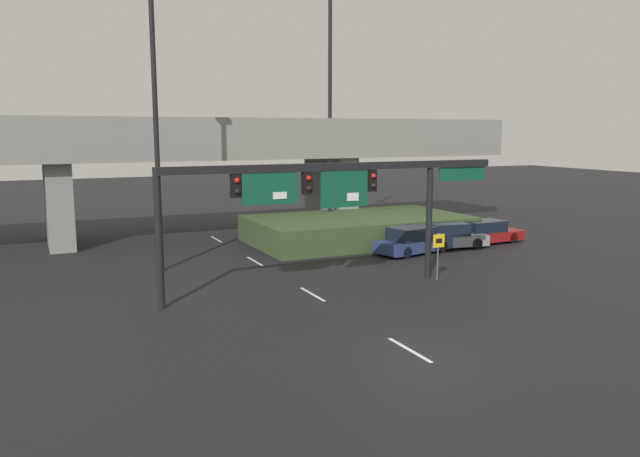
# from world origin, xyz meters

# --- Properties ---
(ground_plane) EXTENTS (160.00, 160.00, 0.00)m
(ground_plane) POSITION_xyz_m (0.00, 0.00, 0.00)
(ground_plane) COLOR black
(lane_markings) EXTENTS (0.14, 24.39, 0.01)m
(lane_markings) POSITION_xyz_m (0.00, 11.63, 0.00)
(lane_markings) COLOR silver
(lane_markings) RESTS_ON ground
(signal_gantry) EXTENTS (15.48, 0.44, 5.39)m
(signal_gantry) POSITION_xyz_m (1.00, 8.48, 4.38)
(signal_gantry) COLOR black
(signal_gantry) RESTS_ON ground
(speed_limit_sign) EXTENTS (0.60, 0.11, 2.18)m
(speed_limit_sign) POSITION_xyz_m (6.14, 7.79, 1.43)
(speed_limit_sign) COLOR #4C4C4C
(speed_limit_sign) RESTS_ON ground
(highway_light_pole_near) EXTENTS (0.70, 0.36, 13.24)m
(highway_light_pole_near) POSITION_xyz_m (-4.82, 15.14, 6.99)
(highway_light_pole_near) COLOR black
(highway_light_pole_near) RESTS_ON ground
(highway_light_pole_far) EXTENTS (0.70, 0.36, 18.12)m
(highway_light_pole_far) POSITION_xyz_m (7.20, 21.23, 9.44)
(highway_light_pole_far) COLOR black
(highway_light_pole_far) RESTS_ON ground
(overpass_bridge) EXTENTS (42.03, 7.42, 7.51)m
(overpass_bridge) POSITION_xyz_m (0.00, 24.65, 5.37)
(overpass_bridge) COLOR gray
(overpass_bridge) RESTS_ON ground
(grass_embankment) EXTENTS (13.03, 7.39, 1.54)m
(grass_embankment) POSITION_xyz_m (7.75, 18.38, 0.77)
(grass_embankment) COLOR #384C28
(grass_embankment) RESTS_ON ground
(parked_sedan_near_right) EXTENTS (4.90, 2.88, 1.49)m
(parked_sedan_near_right) POSITION_xyz_m (8.68, 13.69, 0.68)
(parked_sedan_near_right) COLOR navy
(parked_sedan_near_right) RESTS_ON ground
(parked_sedan_mid_right) EXTENTS (4.44, 2.45, 1.47)m
(parked_sedan_mid_right) POSITION_xyz_m (11.44, 14.17, 0.68)
(parked_sedan_mid_right) COLOR gray
(parked_sedan_mid_right) RESTS_ON ground
(parked_sedan_far_right) EXTENTS (4.88, 2.03, 1.39)m
(parked_sedan_far_right) POSITION_xyz_m (14.32, 14.48, 0.65)
(parked_sedan_far_right) COLOR maroon
(parked_sedan_far_right) RESTS_ON ground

